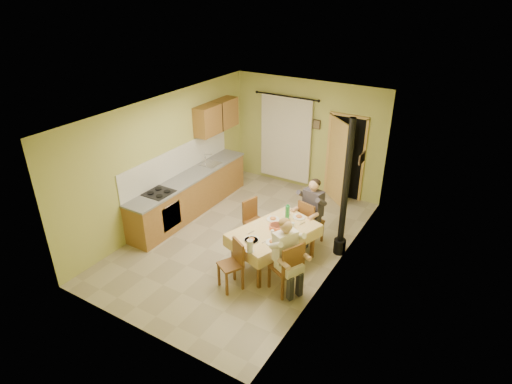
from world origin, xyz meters
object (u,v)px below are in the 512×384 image
Objects in this scene: chair_near at (231,274)px; man_right at (286,248)px; chair_far at (310,230)px; chair_left at (255,230)px; stove_flue at (344,208)px; man_far at (312,204)px; dining_table at (274,246)px; chair_right at (286,276)px.

man_right reaches higher than chair_near.
chair_far is 1.02× the size of chair_left.
stove_flue is at bearing 11.26° from man_right.
man_far is (0.97, 0.61, 0.59)m from chair_left.
chair_near is (-0.58, -2.06, -0.00)m from chair_far.
chair_left reaches higher than dining_table.
man_far is 0.50× the size of stove_flue.
man_far and man_right have the same top height.
stove_flue is at bearing 63.92° from dining_table.
stove_flue is at bearing -93.30° from chair_near.
chair_right is 1.77m from man_far.
chair_far is at bearing 137.61° from chair_left.
chair_right reaches higher than dining_table.
chair_far is 0.95× the size of chair_right.
chair_far is 1.05× the size of chair_near.
stove_flue is (0.96, 0.99, 0.64)m from dining_table.
chair_near is 0.96m from chair_right.
stove_flue is at bearing 11.81° from chair_right.
dining_table is 1.35× the size of man_far.
man_far is at bearing 138.09° from chair_left.
chair_right is (0.28, -1.63, 0.00)m from chair_far.
man_right reaches higher than chair_right.
chair_near is at bearing -88.26° from dining_table.
stove_flue reaches higher than dining_table.
chair_left is 0.68× the size of man_right.
chair_right is at bearing -28.06° from dining_table.
stove_flue reaches higher than chair_right.
chair_far is 0.35× the size of stove_flue.
man_right is at bearing 90.00° from chair_right.
man_far is at bearing 174.27° from stove_flue.
man_right is (0.85, 0.43, 0.59)m from chair_near.
man_far is 1.66m from man_right.
chair_far is 1.13m from chair_left.
dining_table is 1.84× the size of chair_right.
dining_table is 1.98× the size of chair_left.
chair_far is at bearing -90.00° from man_far.
dining_table is 1.06m from chair_near.
chair_near is 2.23m from man_far.
chair_near is 1.12m from man_right.
stove_flue is (0.40, 1.58, 0.73)m from chair_right.
chair_left reaches higher than chair_near.
chair_near is 2.47m from stove_flue.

